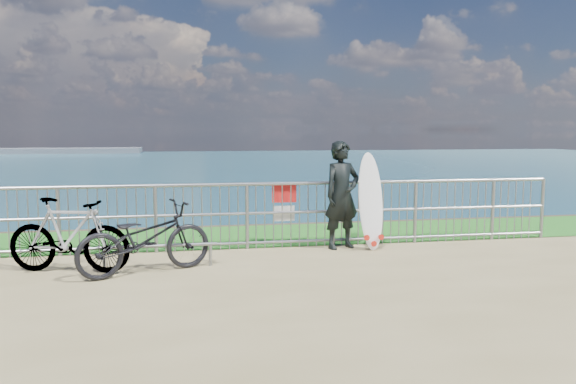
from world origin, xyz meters
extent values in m
plane|color=#1D6A1D|center=(0.00, 2.70, 0.01)|extent=(120.00, 120.00, 0.00)
cube|color=brown|center=(0.00, 3.90, -2.50)|extent=(120.00, 0.30, 5.00)
plane|color=#24586D|center=(0.00, 90.00, -5.00)|extent=(260.00, 260.00, 0.00)
cube|color=#565E68|center=(-50.00, 168.00, -4.25)|extent=(70.00, 12.00, 1.50)
cylinder|color=gray|center=(0.00, 1.60, 1.10)|extent=(10.00, 0.06, 0.06)
cylinder|color=gray|center=(0.00, 1.60, 0.61)|extent=(10.00, 0.05, 0.05)
cylinder|color=gray|center=(0.00, 1.60, 0.10)|extent=(10.00, 0.05, 0.05)
cylinder|color=gray|center=(-3.50, 1.60, 0.55)|extent=(0.06, 0.06, 1.10)
cylinder|color=gray|center=(-2.00, 1.60, 0.55)|extent=(0.06, 0.06, 1.10)
cylinder|color=gray|center=(-0.50, 1.60, 0.55)|extent=(0.06, 0.06, 1.10)
cylinder|color=gray|center=(1.00, 1.60, 0.55)|extent=(0.06, 0.06, 1.10)
cylinder|color=gray|center=(2.50, 1.60, 0.55)|extent=(0.06, 0.06, 1.10)
cylinder|color=gray|center=(4.00, 1.60, 0.55)|extent=(0.06, 0.06, 1.10)
cylinder|color=gray|center=(5.00, 1.60, 0.55)|extent=(0.06, 0.06, 1.10)
cube|color=red|center=(0.14, 1.66, 0.92)|extent=(0.42, 0.02, 0.30)
cube|color=white|center=(0.14, 1.66, 0.92)|extent=(0.38, 0.01, 0.08)
cube|color=white|center=(0.14, 1.66, 0.58)|extent=(0.36, 0.02, 0.26)
imported|color=black|center=(1.09, 1.39, 0.91)|extent=(0.77, 0.62, 1.82)
ellipsoid|color=white|center=(1.55, 1.24, 0.82)|extent=(0.45, 0.40, 1.64)
cone|color=red|center=(1.42, 1.12, 0.23)|extent=(0.10, 0.18, 0.10)
cone|color=red|center=(1.67, 1.12, 0.23)|extent=(0.10, 0.18, 0.10)
cone|color=red|center=(1.55, 1.12, 0.12)|extent=(0.10, 0.18, 0.10)
imported|color=black|center=(-2.08, 0.22, 0.50)|extent=(2.02, 1.35, 1.00)
imported|color=black|center=(-3.14, 0.48, 0.53)|extent=(1.84, 0.96, 1.06)
cylinder|color=gray|center=(-1.92, 0.50, 0.33)|extent=(1.71, 0.05, 0.05)
cylinder|color=gray|center=(-2.67, 0.50, 0.17)|extent=(0.04, 0.04, 0.33)
cylinder|color=gray|center=(-1.17, 0.50, 0.17)|extent=(0.04, 0.04, 0.33)
camera|label=1|loc=(-1.49, -7.70, 2.01)|focal=35.00mm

